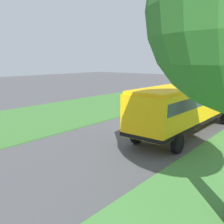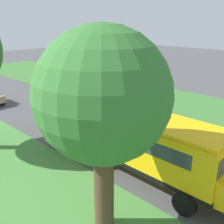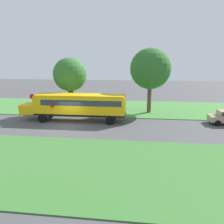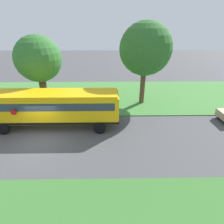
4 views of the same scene
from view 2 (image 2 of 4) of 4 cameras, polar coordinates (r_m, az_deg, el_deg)
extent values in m
plane|color=#4C4C4F|center=(15.69, 10.76, -9.38)|extent=(120.00, 120.00, 0.00)
cube|color=#3D7533|center=(23.20, 23.14, -0.93)|extent=(10.00, 80.00, 0.07)
cube|color=yellow|center=(13.69, 3.09, -4.60)|extent=(2.50, 10.50, 2.20)
cube|color=yellow|center=(13.26, 3.18, 0.06)|extent=(2.35, 10.29, 0.16)
cube|color=black|center=(14.12, 3.02, -8.24)|extent=(2.54, 10.54, 0.20)
cube|color=#2D3842|center=(13.70, 2.18, -2.49)|extent=(2.53, 9.24, 0.64)
cylinder|color=red|center=(13.29, 16.74, -5.51)|extent=(0.03, 0.44, 0.44)
cylinder|color=black|center=(13.41, 20.79, -13.28)|extent=(0.30, 1.00, 1.00)
cylinder|color=black|center=(11.50, 15.47, -18.66)|extent=(0.30, 1.00, 1.00)
cylinder|color=black|center=(17.42, -3.48, -4.22)|extent=(0.30, 1.00, 1.00)
cylinder|color=black|center=(16.00, -10.09, -6.74)|extent=(0.30, 1.00, 1.00)
cylinder|color=black|center=(26.52, -22.65, 2.21)|extent=(0.22, 0.64, 0.64)
cylinder|color=#4C3826|center=(9.80, -1.78, -16.10)|extent=(0.72, 0.72, 3.53)
sphere|color=#33702D|center=(8.30, -2.02, 3.61)|extent=(4.45, 4.45, 4.45)
sphere|color=#33702D|center=(7.87, -4.93, 6.90)|extent=(2.71, 2.71, 2.71)
camera|label=1|loc=(24.16, -39.85, 8.47)|focal=42.00mm
camera|label=3|loc=(37.08, 21.29, 17.26)|focal=35.00mm
camera|label=4|loc=(26.36, 16.13, 19.67)|focal=28.00mm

